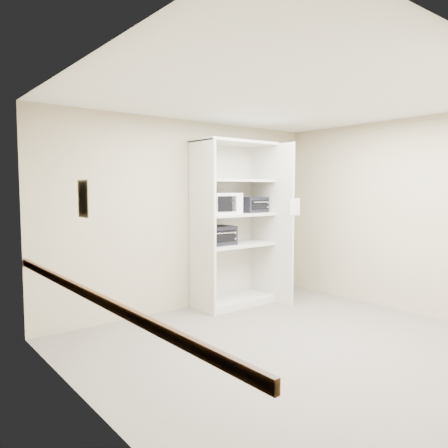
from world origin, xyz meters
TOP-DOWN VIEW (x-y plane):
  - floor at (0.00, 0.00)m, footprint 4.50×4.00m
  - ceiling at (0.00, 0.00)m, footprint 4.50×4.00m
  - wall_back at (0.00, 2.00)m, footprint 4.50×0.02m
  - wall_left at (-2.25, 0.00)m, footprint 0.02×4.00m
  - wall_right at (2.25, 0.00)m, footprint 0.02×4.00m
  - shelving_unit at (0.67, 1.70)m, footprint 1.24×0.92m
  - microwave at (0.36, 1.68)m, footprint 0.53×0.41m
  - toaster_oven_upper at (0.98, 1.70)m, footprint 0.42×0.32m
  - toaster_oven_lower at (0.32, 1.74)m, footprint 0.50×0.38m
  - paper_sign at (1.25, 1.07)m, footprint 0.19×0.01m
  - chair_rail at (-2.23, 0.00)m, footprint 0.04×3.98m
  - wall_poster at (-2.24, 0.12)m, footprint 0.01×0.21m

SIDE VIEW (x-z plane):
  - floor at x=0.00m, z-range -0.01..0.01m
  - chair_rail at x=-2.23m, z-range 0.86..0.94m
  - toaster_oven_lower at x=0.32m, z-range 0.92..1.19m
  - shelving_unit at x=0.67m, z-range -0.08..2.34m
  - wall_back at x=0.00m, z-range 0.00..2.70m
  - wall_left at x=-2.25m, z-range 0.00..2.70m
  - wall_right at x=2.25m, z-range 0.00..2.70m
  - paper_sign at x=1.25m, z-range 1.34..1.59m
  - toaster_oven_upper at x=0.98m, z-range 1.37..1.60m
  - microwave at x=0.36m, z-range 1.37..1.67m
  - wall_poster at x=-2.24m, z-range 1.51..1.80m
  - ceiling at x=0.00m, z-range 2.70..2.71m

